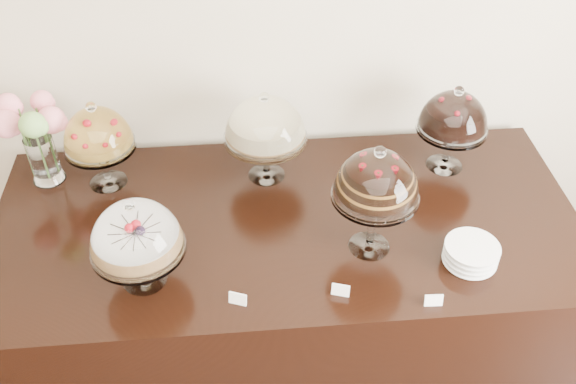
{
  "coord_description": "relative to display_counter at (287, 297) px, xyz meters",
  "views": [
    {
      "loc": [
        0.04,
        0.71,
        2.55
      ],
      "look_at": [
        0.19,
        2.4,
        1.08
      ],
      "focal_mm": 40.0,
      "sensor_mm": 36.0,
      "label": 1
    }
  ],
  "objects": [
    {
      "name": "wall_back",
      "position": [
        -0.19,
        0.55,
        1.05
      ],
      "size": [
        5.0,
        0.04,
        3.0
      ],
      "primitive_type": "cube",
      "color": "beige",
      "rests_on": "ground"
    },
    {
      "name": "display_counter",
      "position": [
        0.0,
        0.0,
        0.0
      ],
      "size": [
        2.2,
        1.0,
        0.9
      ],
      "primitive_type": "cube",
      "color": "black",
      "rests_on": "ground"
    },
    {
      "name": "cake_stand_sugar_sponge",
      "position": [
        -0.51,
        -0.25,
        0.67
      ],
      "size": [
        0.31,
        0.31,
        0.36
      ],
      "color": "white",
      "rests_on": "display_counter"
    },
    {
      "name": "cake_stand_choco_layer",
      "position": [
        0.28,
        -0.16,
        0.76
      ],
      "size": [
        0.3,
        0.3,
        0.44
      ],
      "color": "white",
      "rests_on": "display_counter"
    },
    {
      "name": "cake_stand_cheesecake",
      "position": [
        -0.06,
        0.27,
        0.7
      ],
      "size": [
        0.33,
        0.33,
        0.39
      ],
      "color": "white",
      "rests_on": "display_counter"
    },
    {
      "name": "cake_stand_dark_choco",
      "position": [
        0.68,
        0.27,
        0.69
      ],
      "size": [
        0.28,
        0.28,
        0.38
      ],
      "color": "white",
      "rests_on": "display_counter"
    },
    {
      "name": "cake_stand_fruit_tart",
      "position": [
        -0.69,
        0.28,
        0.69
      ],
      "size": [
        0.27,
        0.27,
        0.38
      ],
      "color": "white",
      "rests_on": "display_counter"
    },
    {
      "name": "flower_vase",
      "position": [
        -0.94,
        0.32,
        0.69
      ],
      "size": [
        0.26,
        0.28,
        0.38
      ],
      "color": "white",
      "rests_on": "display_counter"
    },
    {
      "name": "plate_stack",
      "position": [
        0.62,
        -0.27,
        0.49
      ],
      "size": [
        0.18,
        0.18,
        0.07
      ],
      "color": "silver",
      "rests_on": "display_counter"
    },
    {
      "name": "price_card_left",
      "position": [
        -0.19,
        -0.38,
        0.47
      ],
      "size": [
        0.06,
        0.04,
        0.04
      ],
      "primitive_type": "cube",
      "rotation": [
        -0.21,
        0.0,
        -0.36
      ],
      "color": "white",
      "rests_on": "display_counter"
    },
    {
      "name": "price_card_right",
      "position": [
        0.44,
        -0.45,
        0.47
      ],
      "size": [
        0.06,
        0.02,
        0.04
      ],
      "primitive_type": "cube",
      "rotation": [
        -0.21,
        0.0,
        -0.04
      ],
      "color": "white",
      "rests_on": "display_counter"
    },
    {
      "name": "price_card_extra",
      "position": [
        0.15,
        -0.38,
        0.47
      ],
      "size": [
        0.06,
        0.03,
        0.04
      ],
      "primitive_type": "cube",
      "rotation": [
        -0.21,
        0.0,
        -0.31
      ],
      "color": "white",
      "rests_on": "display_counter"
    }
  ]
}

